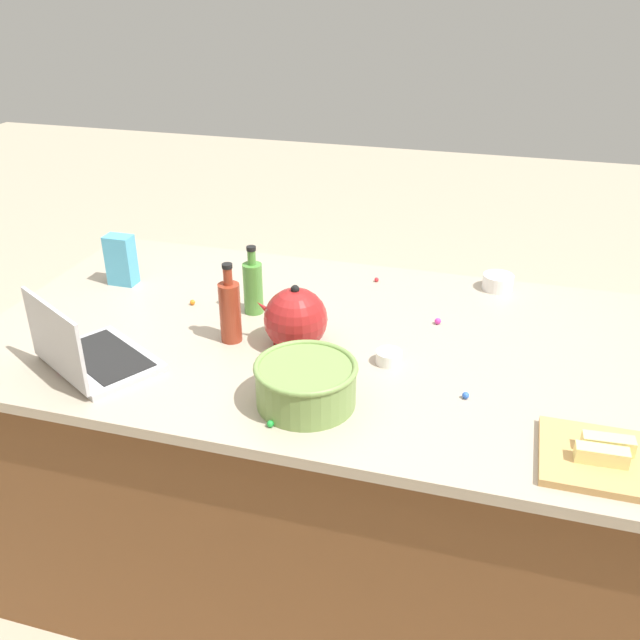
{
  "coord_description": "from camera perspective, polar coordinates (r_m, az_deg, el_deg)",
  "views": [
    {
      "loc": [
        -0.49,
        1.7,
        1.87
      ],
      "look_at": [
        0.0,
        0.0,
        0.95
      ],
      "focal_mm": 38.8,
      "sensor_mm": 36.0,
      "label": 1
    }
  ],
  "objects": [
    {
      "name": "ground_plane",
      "position": [
        2.58,
        0.0,
        -19.06
      ],
      "size": [
        12.0,
        12.0,
        0.0
      ],
      "primitive_type": "plane",
      "color": "#B7A88E"
    },
    {
      "name": "island_counter",
      "position": [
        2.27,
        0.0,
        -11.22
      ],
      "size": [
        1.98,
        1.11,
        0.9
      ],
      "color": "brown",
      "rests_on": "ground"
    },
    {
      "name": "laptop",
      "position": [
        1.94,
        -18.65,
        -2.65
      ],
      "size": [
        0.38,
        0.35,
        0.22
      ],
      "color": "#B7B7BC",
      "rests_on": "island_counter"
    },
    {
      "name": "mixing_bowl_large",
      "position": [
        1.69,
        -1.17,
        -5.21
      ],
      "size": [
        0.26,
        0.26,
        0.11
      ],
      "color": "#72934C",
      "rests_on": "island_counter"
    },
    {
      "name": "bottle_olive",
      "position": [
        2.13,
        -5.55,
        2.78
      ],
      "size": [
        0.06,
        0.06,
        0.22
      ],
      "color": "#4C8C38",
      "rests_on": "island_counter"
    },
    {
      "name": "bottle_soy",
      "position": [
        1.97,
        -7.43,
        0.8
      ],
      "size": [
        0.06,
        0.06,
        0.24
      ],
      "color": "maroon",
      "rests_on": "island_counter"
    },
    {
      "name": "kettle",
      "position": [
        1.94,
        -2.05,
        0.01
      ],
      "size": [
        0.21,
        0.18,
        0.2
      ],
      "color": "maroon",
      "rests_on": "island_counter"
    },
    {
      "name": "cutting_board",
      "position": [
        1.65,
        22.28,
        -10.58
      ],
      "size": [
        0.27,
        0.24,
        0.02
      ],
      "primitive_type": "cube",
      "color": "tan",
      "rests_on": "island_counter"
    },
    {
      "name": "butter_stick_left",
      "position": [
        1.66,
        22.67,
        -9.4
      ],
      "size": [
        0.11,
        0.04,
        0.04
      ],
      "primitive_type": "cube",
      "rotation": [
        0.0,
        0.0,
        0.06
      ],
      "color": "#F4E58C",
      "rests_on": "cutting_board"
    },
    {
      "name": "butter_stick_right",
      "position": [
        1.62,
        22.21,
        -10.27
      ],
      "size": [
        0.11,
        0.04,
        0.04
      ],
      "primitive_type": "cube",
      "rotation": [
        0.0,
        0.0,
        0.04
      ],
      "color": "#F4E58C",
      "rests_on": "cutting_board"
    },
    {
      "name": "ramekin_small",
      "position": [
        2.37,
        14.46,
        3.05
      ],
      "size": [
        0.1,
        0.1,
        0.05
      ],
      "primitive_type": "cylinder",
      "color": "white",
      "rests_on": "island_counter"
    },
    {
      "name": "ramekin_medium",
      "position": [
        1.89,
        5.7,
        -3.07
      ],
      "size": [
        0.07,
        0.07,
        0.04
      ],
      "primitive_type": "cylinder",
      "color": "white",
      "rests_on": "island_counter"
    },
    {
      "name": "candy_bag",
      "position": [
        2.41,
        -16.09,
        4.78
      ],
      "size": [
        0.09,
        0.06,
        0.17
      ],
      "primitive_type": "cube",
      "color": "#4CA5CC",
      "rests_on": "island_counter"
    },
    {
      "name": "candy_0",
      "position": [
        2.32,
        -22.06,
        0.77
      ],
      "size": [
        0.02,
        0.02,
        0.02
      ],
      "primitive_type": "sphere",
      "color": "yellow",
      "rests_on": "island_counter"
    },
    {
      "name": "candy_1",
      "position": [
        1.77,
        11.92,
        -6.1
      ],
      "size": [
        0.02,
        0.02,
        0.02
      ],
      "primitive_type": "sphere",
      "color": "blue",
      "rests_on": "island_counter"
    },
    {
      "name": "candy_2",
      "position": [
        2.37,
        4.69,
        3.34
      ],
      "size": [
        0.02,
        0.02,
        0.02
      ],
      "primitive_type": "sphere",
      "color": "red",
      "rests_on": "island_counter"
    },
    {
      "name": "candy_3",
      "position": [
        2.53,
        -5.69,
        4.96
      ],
      "size": [
        0.02,
        0.02,
        0.02
      ],
      "primitive_type": "sphere",
      "color": "orange",
      "rests_on": "island_counter"
    },
    {
      "name": "candy_4",
      "position": [
        1.64,
        -4.12,
        -8.54
      ],
      "size": [
        0.02,
        0.02,
        0.02
      ],
      "primitive_type": "sphere",
      "color": "green",
      "rests_on": "island_counter"
    },
    {
      "name": "candy_5",
      "position": [
        2.11,
        9.69,
        -0.09
      ],
      "size": [
        0.02,
        0.02,
        0.02
      ],
      "primitive_type": "sphere",
      "color": "#CC3399",
      "rests_on": "island_counter"
    },
    {
      "name": "candy_6",
      "position": [
        2.23,
        -10.48,
        1.44
      ],
      "size": [
        0.02,
        0.02,
        0.02
      ],
      "primitive_type": "sphere",
      "color": "orange",
      "rests_on": "island_counter"
    },
    {
      "name": "candy_7",
      "position": [
        1.96,
        -20.63,
        -3.96
      ],
      "size": [
        0.02,
        0.02,
        0.02
      ],
      "primitive_type": "sphere",
      "color": "#CC3399",
      "rests_on": "island_counter"
    }
  ]
}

